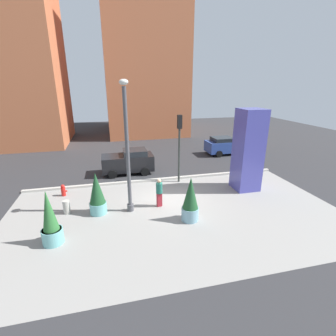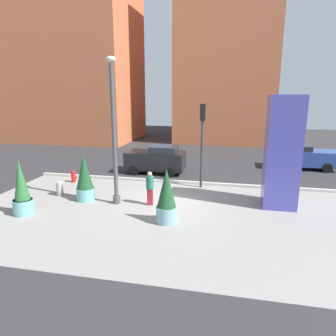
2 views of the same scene
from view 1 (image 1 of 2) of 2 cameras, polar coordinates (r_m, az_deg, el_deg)
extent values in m
plane|color=#2D2D30|center=(18.80, -2.76, -1.93)|extent=(60.00, 60.00, 0.00)
cube|color=gray|center=(13.50, 2.19, -10.80)|extent=(18.00, 10.00, 0.02)
cube|color=#B7B2A8|center=(17.96, -2.23, -2.67)|extent=(18.00, 0.24, 0.16)
cylinder|color=#4C4C51|center=(13.99, -8.63, -8.95)|extent=(0.36, 0.36, 0.40)
cylinder|color=#4C4C51|center=(12.85, -9.30, 3.31)|extent=(0.20, 0.20, 6.57)
ellipsoid|color=silver|center=(12.39, -10.19, 18.92)|extent=(0.44, 0.44, 0.28)
cube|color=#4C4CAD|center=(16.64, 17.98, 3.85)|extent=(1.51, 1.51, 5.24)
cylinder|color=#6BB2B2|center=(12.33, -24.99, -14.04)|extent=(0.90, 0.90, 0.69)
cylinder|color=#382819|center=(12.17, -25.20, -12.74)|extent=(0.83, 0.83, 0.04)
cone|color=#2D6B33|center=(11.73, -25.85, -8.80)|extent=(0.67, 0.67, 1.84)
cylinder|color=#7AA8B7|center=(12.95, 5.08, -10.47)|extent=(0.88, 0.88, 0.71)
cylinder|color=#382819|center=(12.79, 5.12, -9.18)|extent=(0.81, 0.81, 0.04)
cone|color=#1E4C28|center=(12.41, 5.23, -5.74)|extent=(0.80, 0.80, 1.65)
cylinder|color=#6BB2B2|center=(14.05, -15.75, -8.83)|extent=(0.90, 0.90, 0.63)
cylinder|color=#382819|center=(13.92, -15.85, -7.75)|extent=(0.83, 0.83, 0.04)
cone|color=#1E4C28|center=(13.56, -16.18, -4.46)|extent=(0.83, 0.83, 1.70)
cylinder|color=red|center=(16.85, -22.95, -5.05)|extent=(0.26, 0.26, 0.55)
sphere|color=red|center=(16.72, -23.11, -3.93)|extent=(0.24, 0.24, 0.24)
cylinder|color=red|center=(16.81, -22.39, -4.93)|extent=(0.12, 0.10, 0.10)
cylinder|color=#B2ADA3|center=(14.56, -22.32, -8.32)|extent=(0.36, 0.36, 0.75)
cylinder|color=#333833|center=(17.20, 2.58, 2.79)|extent=(0.14, 0.14, 3.82)
cube|color=black|center=(16.70, 2.70, 10.59)|extent=(0.28, 0.32, 0.90)
sphere|color=red|center=(16.90, 2.52, 9.76)|extent=(0.18, 0.18, 0.18)
cube|color=#2D4793|center=(25.32, 13.54, 4.96)|extent=(4.27, 1.94, 1.05)
cube|color=#1E2328|center=(24.87, 12.36, 6.50)|extent=(1.93, 1.68, 0.38)
cylinder|color=black|center=(26.85, 15.04, 4.57)|extent=(0.64, 0.23, 0.64)
cylinder|color=black|center=(25.29, 17.08, 3.51)|extent=(0.64, 0.23, 0.64)
cylinder|color=black|center=(25.68, 9.88, 4.30)|extent=(0.64, 0.23, 0.64)
cylinder|color=black|center=(24.04, 11.69, 3.18)|extent=(0.64, 0.23, 0.64)
cube|color=black|center=(19.49, -9.26, 1.27)|extent=(3.90, 1.86, 1.17)
cube|color=#1E2328|center=(19.31, -7.65, 3.65)|extent=(1.76, 1.64, 0.41)
cylinder|color=black|center=(18.74, -12.61, -1.42)|extent=(0.64, 0.22, 0.64)
cylinder|color=black|center=(20.49, -12.77, 0.35)|extent=(0.64, 0.22, 0.64)
cylinder|color=black|center=(18.90, -5.28, -0.84)|extent=(0.64, 0.22, 0.64)
cylinder|color=black|center=(20.65, -6.06, 0.86)|extent=(0.64, 0.22, 0.64)
cube|color=maroon|center=(14.22, -2.00, -7.29)|extent=(0.31, 0.25, 0.83)
cylinder|color=#236656|center=(13.91, -2.04, -4.62)|extent=(0.42, 0.42, 0.62)
sphere|color=tan|center=(13.75, -2.06, -3.01)|extent=(0.22, 0.22, 0.22)
cube|color=#C66B42|center=(37.29, -6.02, 23.25)|extent=(10.20, 13.52, 19.09)
camera|label=2|loc=(6.54, 83.39, -10.13)|focal=33.05mm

